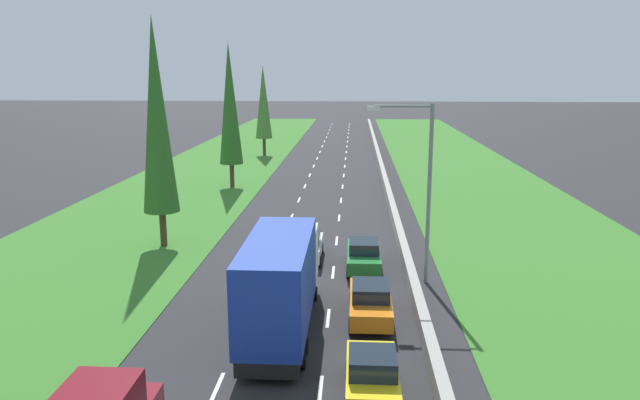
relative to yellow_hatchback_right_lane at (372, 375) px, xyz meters
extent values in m
plane|color=#28282B|center=(-3.46, 45.37, -0.84)|extent=(300.00, 300.00, 0.00)
cube|color=#387528|center=(-16.11, 45.37, -0.82)|extent=(14.00, 140.00, 0.04)
cube|color=#387528|center=(10.89, 45.37, -0.82)|extent=(14.00, 140.00, 0.04)
cube|color=#9E9B93|center=(2.24, 45.37, -0.41)|extent=(0.44, 120.00, 0.85)
cube|color=white|center=(-5.21, 0.37, -0.83)|extent=(0.14, 2.00, 0.01)
cube|color=white|center=(-5.21, 6.37, -0.83)|extent=(0.14, 2.00, 0.01)
cube|color=white|center=(-5.21, 12.37, -0.83)|extent=(0.14, 2.00, 0.01)
cube|color=white|center=(-5.21, 18.37, -0.83)|extent=(0.14, 2.00, 0.01)
cube|color=white|center=(-5.21, 24.37, -0.83)|extent=(0.14, 2.00, 0.01)
cube|color=white|center=(-5.21, 30.37, -0.83)|extent=(0.14, 2.00, 0.01)
cube|color=white|center=(-5.21, 36.37, -0.83)|extent=(0.14, 2.00, 0.01)
cube|color=white|center=(-5.21, 42.37, -0.83)|extent=(0.14, 2.00, 0.01)
cube|color=white|center=(-5.21, 48.37, -0.83)|extent=(0.14, 2.00, 0.01)
cube|color=white|center=(-5.21, 54.37, -0.83)|extent=(0.14, 2.00, 0.01)
cube|color=white|center=(-5.21, 60.37, -0.83)|extent=(0.14, 2.00, 0.01)
cube|color=white|center=(-5.21, 66.37, -0.83)|extent=(0.14, 2.00, 0.01)
cube|color=white|center=(-5.21, 72.37, -0.83)|extent=(0.14, 2.00, 0.01)
cube|color=white|center=(-5.21, 78.37, -0.83)|extent=(0.14, 2.00, 0.01)
cube|color=white|center=(-5.21, 84.37, -0.83)|extent=(0.14, 2.00, 0.01)
cube|color=white|center=(-5.21, 90.37, -0.83)|extent=(0.14, 2.00, 0.01)
cube|color=white|center=(-5.21, 96.37, -0.83)|extent=(0.14, 2.00, 0.01)
cube|color=white|center=(-5.21, 102.37, -0.83)|extent=(0.14, 2.00, 0.01)
cube|color=white|center=(-1.71, 0.37, -0.83)|extent=(0.14, 2.00, 0.01)
cube|color=white|center=(-1.71, 6.37, -0.83)|extent=(0.14, 2.00, 0.01)
cube|color=white|center=(-1.71, 12.37, -0.83)|extent=(0.14, 2.00, 0.01)
cube|color=white|center=(-1.71, 18.37, -0.83)|extent=(0.14, 2.00, 0.01)
cube|color=white|center=(-1.71, 24.37, -0.83)|extent=(0.14, 2.00, 0.01)
cube|color=white|center=(-1.71, 30.37, -0.83)|extent=(0.14, 2.00, 0.01)
cube|color=white|center=(-1.71, 36.37, -0.83)|extent=(0.14, 2.00, 0.01)
cube|color=white|center=(-1.71, 42.37, -0.83)|extent=(0.14, 2.00, 0.01)
cube|color=white|center=(-1.71, 48.37, -0.83)|extent=(0.14, 2.00, 0.01)
cube|color=white|center=(-1.71, 54.37, -0.83)|extent=(0.14, 2.00, 0.01)
cube|color=white|center=(-1.71, 60.37, -0.83)|extent=(0.14, 2.00, 0.01)
cube|color=white|center=(-1.71, 66.37, -0.83)|extent=(0.14, 2.00, 0.01)
cube|color=white|center=(-1.71, 72.37, -0.83)|extent=(0.14, 2.00, 0.01)
cube|color=white|center=(-1.71, 78.37, -0.83)|extent=(0.14, 2.00, 0.01)
cube|color=white|center=(-1.71, 84.37, -0.83)|extent=(0.14, 2.00, 0.01)
cube|color=white|center=(-1.71, 90.37, -0.83)|extent=(0.14, 2.00, 0.01)
cube|color=white|center=(-1.71, 96.37, -0.83)|extent=(0.14, 2.00, 0.01)
cube|color=white|center=(-1.71, 102.37, -0.83)|extent=(0.14, 2.00, 0.01)
cube|color=yellow|center=(0.00, 0.07, -0.14)|extent=(1.68, 3.90, 0.76)
cube|color=#19232D|center=(0.00, -0.23, 0.56)|extent=(1.52, 1.60, 0.64)
cylinder|color=black|center=(-0.76, 1.28, -0.52)|extent=(0.22, 0.64, 0.64)
cylinder|color=black|center=(0.76, 1.28, -0.52)|extent=(0.22, 0.64, 0.64)
cube|color=orange|center=(0.10, 6.45, -0.16)|extent=(1.76, 4.50, 0.72)
cube|color=#19232D|center=(0.10, 6.30, 0.50)|extent=(1.56, 1.90, 0.60)
cylinder|color=black|center=(-0.70, 7.85, -0.52)|extent=(0.22, 0.64, 0.64)
cylinder|color=black|center=(0.90, 7.85, -0.52)|extent=(0.22, 0.64, 0.64)
cylinder|color=black|center=(-0.70, 5.06, -0.52)|extent=(0.22, 0.64, 0.64)
cylinder|color=black|center=(0.90, 5.06, -0.52)|extent=(0.22, 0.64, 0.64)
cube|color=#237A33|center=(-0.09, 13.02, -0.16)|extent=(1.76, 4.50, 0.72)
cube|color=#19232D|center=(-0.09, 12.87, 0.50)|extent=(1.56, 1.90, 0.60)
cylinder|color=black|center=(-0.89, 14.41, -0.52)|extent=(0.22, 0.64, 0.64)
cylinder|color=black|center=(0.71, 14.41, -0.52)|extent=(0.22, 0.64, 0.64)
cylinder|color=black|center=(-0.89, 11.62, -0.52)|extent=(0.22, 0.64, 0.64)
cylinder|color=black|center=(0.71, 11.62, -0.52)|extent=(0.22, 0.64, 0.64)
cube|color=black|center=(-3.55, 5.14, -0.24)|extent=(2.20, 9.40, 0.56)
cube|color=white|center=(-3.55, 8.74, 1.29)|extent=(2.40, 2.20, 2.50)
cube|color=#19389E|center=(-3.55, 4.04, 1.69)|extent=(2.44, 7.20, 3.30)
cylinder|color=black|center=(-4.67, 8.44, -0.52)|extent=(0.22, 0.64, 0.64)
cylinder|color=black|center=(-2.43, 8.44, -0.52)|extent=(0.22, 0.64, 0.64)
cylinder|color=black|center=(-4.67, 2.96, -0.52)|extent=(0.22, 0.64, 0.64)
cylinder|color=black|center=(-2.43, 2.96, -0.52)|extent=(0.22, 0.64, 0.64)
cylinder|color=black|center=(-4.67, 1.88, -0.52)|extent=(0.22, 0.64, 0.64)
cylinder|color=black|center=(-2.43, 1.88, -0.52)|extent=(0.22, 0.64, 0.64)
cube|color=white|center=(-3.29, 14.46, -0.14)|extent=(1.68, 3.90, 0.76)
cube|color=#19232D|center=(-3.29, 14.16, 0.56)|extent=(1.52, 1.60, 0.64)
cylinder|color=black|center=(-4.05, 15.67, -0.52)|extent=(0.22, 0.64, 0.64)
cylinder|color=black|center=(-2.53, 15.67, -0.52)|extent=(0.22, 0.64, 0.64)
cylinder|color=black|center=(-4.05, 13.26, -0.52)|extent=(0.22, 0.64, 0.64)
cylinder|color=black|center=(-2.53, 13.26, -0.52)|extent=(0.22, 0.64, 0.64)
cylinder|color=#4C3823|center=(-12.24, 16.65, 0.26)|extent=(0.41, 0.41, 2.20)
cone|color=#2D6623|center=(-12.24, 16.65, 7.10)|extent=(2.14, 2.14, 11.48)
cylinder|color=#4C3823|center=(-11.88, 35.62, 0.26)|extent=(0.40, 0.40, 2.20)
cone|color=#2D6623|center=(-11.88, 35.62, 6.78)|extent=(2.13, 2.13, 10.83)
cylinder|color=#4C3823|center=(-12.07, 56.69, 0.26)|extent=(0.40, 0.40, 2.20)
cone|color=#4C7F38|center=(-12.07, 56.69, 5.88)|extent=(2.08, 2.08, 9.03)
cylinder|color=gray|center=(3.03, 11.14, 3.66)|extent=(0.20, 0.20, 9.00)
cylinder|color=gray|center=(1.63, 11.14, 8.01)|extent=(2.80, 0.12, 0.12)
cube|color=silver|center=(0.23, 11.14, 7.91)|extent=(0.60, 0.28, 0.20)
camera|label=1|loc=(-0.67, -17.65, 9.65)|focal=33.31mm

